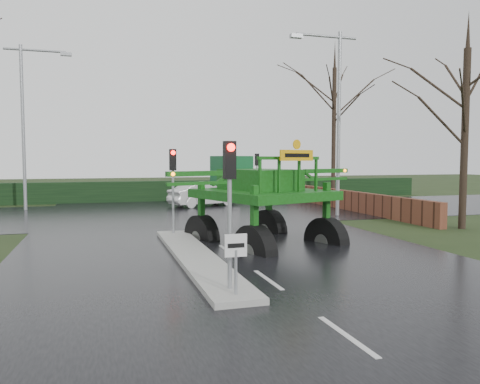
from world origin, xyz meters
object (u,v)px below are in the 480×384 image
object	(u,v)px
traffic_signal_near	(230,183)
traffic_signal_mid	(173,173)
street_light_right	(334,106)
crop_sprayer	(250,185)
keep_left_sign	(236,254)
traffic_signal_far	(257,167)
street_light_left_far	(28,112)
white_sedan	(204,206)

from	to	relation	value
traffic_signal_near	traffic_signal_mid	xyz separation A→B (m)	(0.00, 8.50, 0.00)
traffic_signal_mid	street_light_right	size ratio (longest dim) A/B	0.35
street_light_right	crop_sprayer	size ratio (longest dim) A/B	1.24
keep_left_sign	crop_sprayer	distance (m)	5.68
traffic_signal_far	street_light_left_far	distance (m)	15.08
street_light_left_far	crop_sprayer	xyz separation A→B (m)	(8.91, -16.33, -3.75)
street_light_right	street_light_left_far	world-z (taller)	same
street_light_left_far	white_sedan	bearing A→B (deg)	-4.82
traffic_signal_mid	traffic_signal_far	distance (m)	14.75
traffic_signal_mid	street_light_right	distance (m)	11.05
traffic_signal_mid	white_sedan	bearing A→B (deg)	71.82
traffic_signal_mid	white_sedan	size ratio (longest dim) A/B	0.74
keep_left_sign	traffic_signal_mid	distance (m)	9.12
traffic_signal_mid	crop_sprayer	world-z (taller)	crop_sprayer
traffic_signal_near	traffic_signal_far	world-z (taller)	same
crop_sprayer	keep_left_sign	bearing A→B (deg)	-130.25
traffic_signal_mid	traffic_signal_far	world-z (taller)	same
crop_sprayer	white_sedan	bearing A→B (deg)	64.35
street_light_left_far	keep_left_sign	bearing A→B (deg)	-72.22
keep_left_sign	traffic_signal_far	world-z (taller)	traffic_signal_far
traffic_signal_near	crop_sprayer	bearing A→B (deg)	66.74
keep_left_sign	crop_sprayer	size ratio (longest dim) A/B	0.17
traffic_signal_near	street_light_left_far	xyz separation A→B (m)	(-6.89, 21.01, 3.40)
white_sedan	traffic_signal_near	bearing A→B (deg)	149.81
street_light_right	white_sedan	size ratio (longest dim) A/B	2.11
traffic_signal_near	street_light_right	xyz separation A→B (m)	(9.49, 13.01, 3.40)
traffic_signal_far	street_light_right	size ratio (longest dim) A/B	0.35
traffic_signal_mid	street_light_left_far	bearing A→B (deg)	118.86
keep_left_sign	crop_sprayer	bearing A→B (deg)	68.75
traffic_signal_mid	street_light_left_far	world-z (taller)	street_light_left_far
traffic_signal_far	street_light_left_far	size ratio (longest dim) A/B	0.35
keep_left_sign	traffic_signal_far	bearing A→B (deg)	70.07
traffic_signal_far	white_sedan	world-z (taller)	traffic_signal_far
white_sedan	street_light_right	bearing A→B (deg)	-160.77
traffic_signal_mid	traffic_signal_near	bearing A→B (deg)	-90.00
white_sedan	traffic_signal_far	bearing A→B (deg)	-96.59
traffic_signal_near	street_light_left_far	size ratio (longest dim) A/B	0.35
traffic_signal_far	crop_sprayer	bearing A→B (deg)	70.49
traffic_signal_far	white_sedan	size ratio (longest dim) A/B	0.74
crop_sprayer	white_sedan	world-z (taller)	crop_sprayer
traffic_signal_far	white_sedan	bearing A→B (deg)	12.87
street_light_right	white_sedan	distance (m)	10.89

